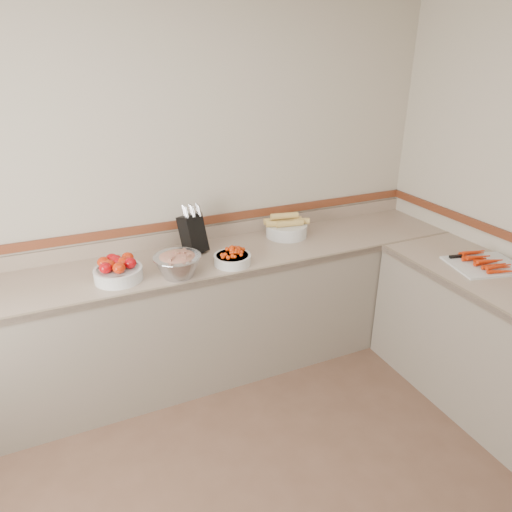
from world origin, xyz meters
name	(u,v)px	position (x,y,z in m)	size (l,w,h in m)	color
back_wall	(172,191)	(0.00, 2.00, 1.30)	(4.00, 4.00, 0.00)	#BBAF9A
counter_back	(193,317)	(0.00, 1.68, 0.45)	(4.00, 0.65, 1.08)	gray
knife_block	(193,233)	(0.07, 1.80, 1.04)	(0.20, 0.22, 0.35)	black
tomato_bowl	(118,270)	(-0.47, 1.58, 0.97)	(0.29, 0.29, 0.14)	silver
cherry_tomato_bowl	(232,258)	(0.25, 1.50, 0.95)	(0.25, 0.25, 0.13)	silver
corn_bowl	(286,227)	(0.81, 1.81, 0.97)	(0.35, 0.31, 0.19)	silver
rhubarb_bowl	(178,264)	(-0.13, 1.47, 0.99)	(0.30, 0.30, 0.17)	#B2B2BA
cutting_board	(485,263)	(1.74, 0.80, 0.92)	(0.51, 0.44, 0.06)	silver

